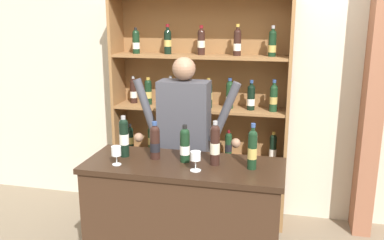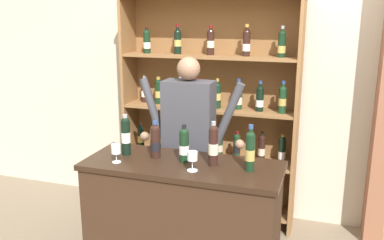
# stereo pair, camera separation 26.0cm
# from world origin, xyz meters

# --- Properties ---
(back_wall) EXTENTS (12.00, 0.19, 3.06)m
(back_wall) POSITION_xyz_m (-0.00, 1.42, 1.53)
(back_wall) COLOR beige
(back_wall) RESTS_ON ground
(wine_shelf) EXTENTS (1.74, 0.36, 2.21)m
(wine_shelf) POSITION_xyz_m (-0.32, 1.15, 1.13)
(wine_shelf) COLOR olive
(wine_shelf) RESTS_ON ground
(tasting_counter) EXTENTS (1.45, 0.58, 0.99)m
(tasting_counter) POSITION_xyz_m (-0.20, -0.00, 0.49)
(tasting_counter) COLOR #382316
(tasting_counter) RESTS_ON ground
(shopkeeper) EXTENTS (0.93, 0.22, 1.70)m
(shopkeeper) POSITION_xyz_m (-0.33, 0.53, 1.05)
(shopkeeper) COLOR #2D3347
(shopkeeper) RESTS_ON ground
(tasting_bottle_grappa) EXTENTS (0.07, 0.07, 0.32)m
(tasting_bottle_grappa) POSITION_xyz_m (-0.67, 0.05, 1.14)
(tasting_bottle_grappa) COLOR black
(tasting_bottle_grappa) RESTS_ON tasting_counter
(tasting_bottle_vin_santo) EXTENTS (0.08, 0.08, 0.29)m
(tasting_bottle_vin_santo) POSITION_xyz_m (-0.43, 0.05, 1.12)
(tasting_bottle_vin_santo) COLOR black
(tasting_bottle_vin_santo) RESTS_ON tasting_counter
(tasting_bottle_bianco) EXTENTS (0.07, 0.07, 0.28)m
(tasting_bottle_bianco) POSITION_xyz_m (-0.20, 0.04, 1.12)
(tasting_bottle_bianco) COLOR black
(tasting_bottle_bianco) RESTS_ON tasting_counter
(tasting_bottle_prosecco) EXTENTS (0.07, 0.07, 0.32)m
(tasting_bottle_prosecco) POSITION_xyz_m (0.03, 0.03, 1.14)
(tasting_bottle_prosecco) COLOR black
(tasting_bottle_prosecco) RESTS_ON tasting_counter
(tasting_bottle_riserva) EXTENTS (0.07, 0.07, 0.33)m
(tasting_bottle_riserva) POSITION_xyz_m (0.29, 0.01, 1.13)
(tasting_bottle_riserva) COLOR black
(tasting_bottle_riserva) RESTS_ON tasting_counter
(wine_glass_left) EXTENTS (0.07, 0.07, 0.14)m
(wine_glass_left) POSITION_xyz_m (-0.66, -0.14, 1.08)
(wine_glass_left) COLOR silver
(wine_glass_left) RESTS_ON tasting_counter
(wine_glass_center) EXTENTS (0.08, 0.08, 0.14)m
(wine_glass_center) POSITION_xyz_m (-0.08, -0.12, 1.08)
(wine_glass_center) COLOR silver
(wine_glass_center) RESTS_ON tasting_counter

